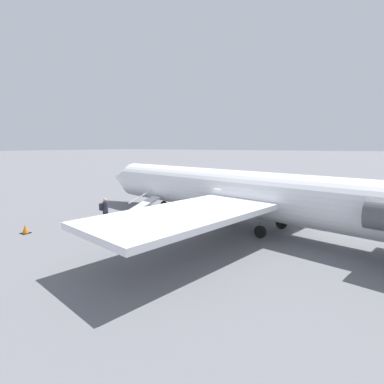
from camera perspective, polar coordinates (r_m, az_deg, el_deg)
The scene contains 5 objects.
ground_plane at distance 19.42m, azimuth 9.03°, elevation -6.43°, with size 600.00×600.00×0.00m, color slate.
airplane_main at distance 18.45m, azimuth 11.65°, elevation -0.35°, with size 28.92×21.96×7.31m.
boarding_stairs at distance 21.27m, azimuth -12.33°, elevation -4.12°, with size 1.81×4.14×1.78m.
passenger at distance 20.09m, azimuth -16.26°, elevation -3.23°, with size 0.39×0.56×1.74m.
traffic_cone_near_stairs at distance 20.10m, azimuth -29.17°, elevation -6.23°, with size 0.48×0.48×0.53m.
Camera 1 is at (-7.09, 17.35, 5.08)m, focal length 28.00 mm.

